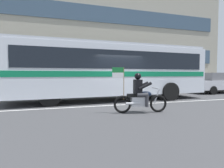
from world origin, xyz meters
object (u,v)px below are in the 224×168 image
(motorcycle_with_rider, at_px, (140,96))
(parked_sedan_curbside, at_px, (217,83))
(transit_bus, at_px, (113,68))
(fire_hydrant, at_px, (106,88))

(motorcycle_with_rider, bearing_deg, parked_sedan_curbside, 28.77)
(transit_bus, bearing_deg, parked_sedan_curbside, 8.45)
(transit_bus, xyz_separation_m, motorcycle_with_rider, (-0.14, -3.81, -1.22))
(parked_sedan_curbside, bearing_deg, transit_bus, -171.55)
(parked_sedan_curbside, xyz_separation_m, fire_hydrant, (-8.99, 1.16, -0.33))
(motorcycle_with_rider, height_order, fire_hydrant, motorcycle_with_rider)
(fire_hydrant, bearing_deg, transit_bus, -97.62)
(transit_bus, bearing_deg, fire_hydrant, 82.38)
(transit_bus, xyz_separation_m, parked_sedan_curbside, (9.33, 1.39, -1.03))
(transit_bus, relative_size, motorcycle_with_rider, 5.26)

